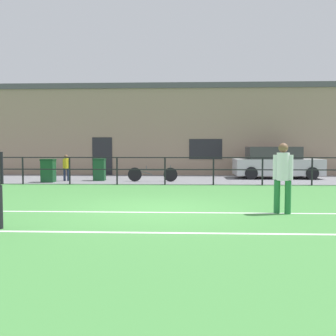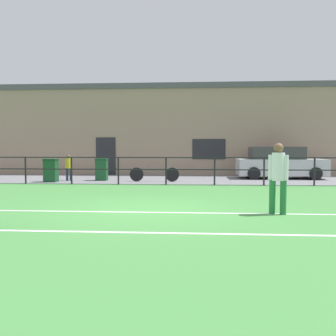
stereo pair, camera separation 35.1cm
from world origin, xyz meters
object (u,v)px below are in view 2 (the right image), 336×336
(trash_bin_0, at_px, (102,169))
(bicycle_parked_0, at_px, (154,174))
(spectator_child, at_px, (69,166))
(parked_car_red, at_px, (279,163))
(player_striker, at_px, (278,174))
(trash_bin_1, at_px, (51,170))

(trash_bin_0, bearing_deg, bicycle_parked_0, -8.27)
(spectator_child, xyz_separation_m, parked_car_red, (9.94, 1.92, 0.06))
(parked_car_red, height_order, bicycle_parked_0, parked_car_red)
(player_striker, height_order, parked_car_red, player_striker)
(spectator_child, relative_size, parked_car_red, 0.29)
(player_striker, bearing_deg, trash_bin_0, -32.94)
(parked_car_red, relative_size, bicycle_parked_0, 1.88)
(parked_car_red, relative_size, trash_bin_0, 4.14)
(trash_bin_0, bearing_deg, spectator_child, -170.75)
(parked_car_red, bearing_deg, trash_bin_0, -168.77)
(spectator_child, xyz_separation_m, trash_bin_0, (1.47, 0.24, -0.17))
(trash_bin_0, distance_m, trash_bin_1, 2.24)
(player_striker, xyz_separation_m, trash_bin_1, (-8.25, 7.16, -0.40))
(player_striker, distance_m, spectator_child, 10.90)
(spectator_child, bearing_deg, trash_bin_0, -166.43)
(trash_bin_0, xyz_separation_m, trash_bin_1, (-2.07, -0.85, 0.00))
(bicycle_parked_0, bearing_deg, parked_car_red, 18.84)
(player_striker, height_order, spectator_child, player_striker)
(parked_car_red, height_order, trash_bin_1, parked_car_red)
(player_striker, relative_size, bicycle_parked_0, 0.74)
(bicycle_parked_0, bearing_deg, player_striker, -64.20)
(player_striker, relative_size, trash_bin_1, 1.61)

